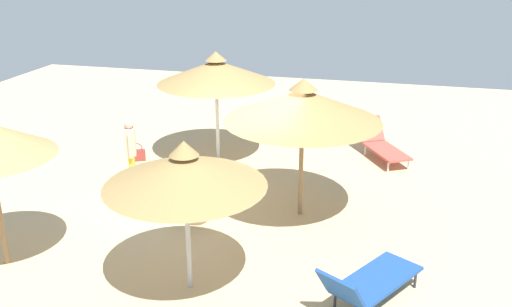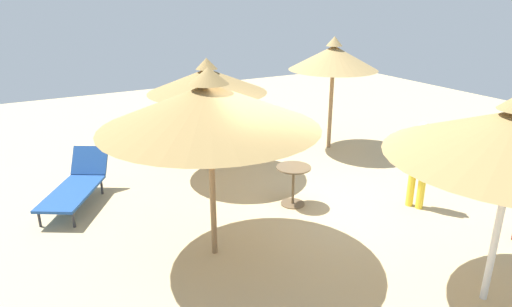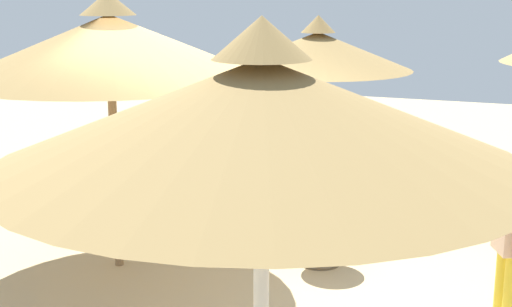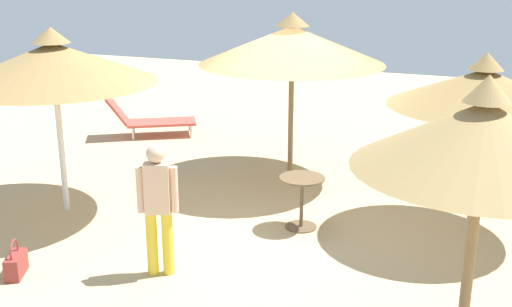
% 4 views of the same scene
% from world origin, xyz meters
% --- Properties ---
extents(ground, '(24.00, 24.00, 0.10)m').
position_xyz_m(ground, '(0.00, 0.00, -0.05)').
color(ground, tan).
extents(parasol_umbrella_far_right, '(2.98, 2.98, 2.74)m').
position_xyz_m(parasol_umbrella_far_right, '(1.19, 0.19, 2.23)').
color(parasol_umbrella_far_right, olive).
rests_on(parasol_umbrella_far_right, ground).
extents(parasol_umbrella_far_left, '(2.42, 2.42, 2.43)m').
position_xyz_m(parasol_umbrella_far_left, '(-0.02, -2.76, 1.98)').
color(parasol_umbrella_far_left, '#B2B2B7').
rests_on(parasol_umbrella_far_left, ground).
extents(parasol_umbrella_edge, '(2.85, 2.85, 2.66)m').
position_xyz_m(parasol_umbrella_edge, '(-1.35, 2.81, 2.18)').
color(parasol_umbrella_edge, white).
rests_on(parasol_umbrella_edge, ground).
extents(lounge_chair_near_right, '(1.54, 1.95, 0.83)m').
position_xyz_m(lounge_chair_near_right, '(2.69, -2.53, 0.38)').
color(lounge_chair_near_right, '#1E478C').
rests_on(lounge_chair_near_right, ground).
extents(person_standing_near_left, '(0.31, 0.44, 1.58)m').
position_xyz_m(person_standing_near_left, '(-2.57, 0.55, 0.90)').
color(person_standing_near_left, yellow).
rests_on(person_standing_near_left, ground).
extents(side_table_round, '(0.62, 0.62, 0.73)m').
position_xyz_m(side_table_round, '(-0.71, -0.59, 0.50)').
color(side_table_round, brown).
rests_on(side_table_round, ground).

